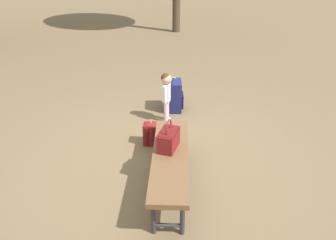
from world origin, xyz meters
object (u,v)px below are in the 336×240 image
at_px(child_standing, 166,90).
at_px(backpack_small, 151,133).
at_px(backpack_large, 174,94).
at_px(handbag, 169,139).
at_px(park_bench, 170,159).

xyz_separation_m(child_standing, backpack_small, (-0.67, 0.28, -0.35)).
relative_size(child_standing, backpack_large, 1.35).
bearing_deg(handbag, park_bench, -178.37).
height_order(handbag, backpack_small, handbag).
distance_m(handbag, backpack_small, 0.93).
relative_size(park_bench, backpack_large, 2.77).
bearing_deg(backpack_large, park_bench, 172.06).
distance_m(park_bench, child_standing, 1.64).
distance_m(handbag, backpack_large, 1.92).
relative_size(park_bench, handbag, 4.46).
bearing_deg(backpack_large, handbag, 171.36).
distance_m(park_bench, backpack_large, 2.04).
bearing_deg(park_bench, backpack_small, 9.34).
distance_m(child_standing, backpack_small, 0.80).
relative_size(backpack_large, backpack_small, 1.60).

